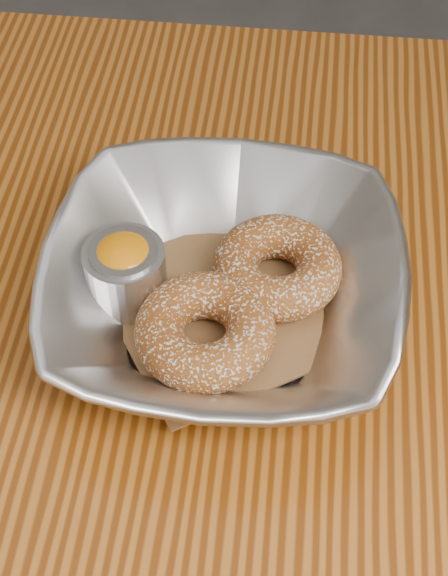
# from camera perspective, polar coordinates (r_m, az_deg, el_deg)

# --- Properties ---
(table) EXTENTS (1.20, 0.80, 0.75)m
(table) POSITION_cam_1_polar(r_m,az_deg,el_deg) (0.67, -7.77, -10.27)
(table) COLOR brown
(table) RESTS_ON ground_plane
(serving_bowl) EXTENTS (0.24, 0.24, 0.06)m
(serving_bowl) POSITION_cam_1_polar(r_m,az_deg,el_deg) (0.59, -0.00, -0.04)
(serving_bowl) COLOR #B6B8BD
(serving_bowl) RESTS_ON table
(parchment) EXTENTS (0.20, 0.20, 0.00)m
(parchment) POSITION_cam_1_polar(r_m,az_deg,el_deg) (0.60, 0.00, -1.27)
(parchment) COLOR brown
(parchment) RESTS_ON table
(donut_back) EXTENTS (0.09, 0.09, 0.03)m
(donut_back) POSITION_cam_1_polar(r_m,az_deg,el_deg) (0.61, 3.46, 1.36)
(donut_back) COLOR brown
(donut_back) RESTS_ON parchment
(donut_front) EXTENTS (0.12, 0.12, 0.03)m
(donut_front) POSITION_cam_1_polar(r_m,az_deg,el_deg) (0.57, -1.23, -2.79)
(donut_front) COLOR brown
(donut_front) RESTS_ON parchment
(ramekin) EXTENTS (0.05, 0.05, 0.05)m
(ramekin) POSITION_cam_1_polar(r_m,az_deg,el_deg) (0.59, -6.39, 1.13)
(ramekin) COLOR #B6B8BD
(ramekin) RESTS_ON table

